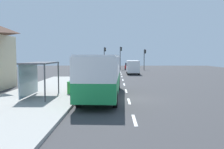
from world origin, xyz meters
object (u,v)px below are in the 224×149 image
object	(u,v)px
traffic_light_near_side	(145,56)
recycling_bin_green	(71,88)
white_van	(133,66)
traffic_light_far_side	(105,55)
recycling_bin_blue	(72,87)
traffic_light_median	(121,55)
sedan_near	(129,66)
recycling_bin_orange	(74,86)
bus	(102,73)
bus_shelter	(36,70)

from	to	relation	value
traffic_light_near_side	recycling_bin_green	bearing A→B (deg)	-105.90
white_van	traffic_light_far_side	distance (m)	13.27
white_van	recycling_bin_blue	distance (m)	23.08
recycling_bin_green	traffic_light_median	world-z (taller)	traffic_light_median
white_van	traffic_light_near_side	distance (m)	11.80
recycling_bin_blue	traffic_light_median	size ratio (longest dim) A/B	0.19
sedan_near	recycling_bin_orange	xyz separation A→B (m)	(-6.50, -35.97, -0.14)
bus	traffic_light_far_side	bearing A→B (deg)	92.25
recycling_bin_green	traffic_light_near_side	size ratio (longest dim) A/B	0.21
recycling_bin_green	white_van	bearing A→B (deg)	74.36
recycling_bin_green	bus_shelter	distance (m)	3.00
traffic_light_near_side	bus_shelter	xyz separation A→B (m)	(-11.92, -35.48, -0.92)
bus	traffic_light_median	bearing A→B (deg)	86.66
recycling_bin_orange	traffic_light_near_side	xyz separation A→B (m)	(9.71, 32.67, 2.36)
traffic_light_far_side	traffic_light_median	bearing A→B (deg)	12.88
bus	recycling_bin_green	size ratio (longest dim) A/B	11.67
recycling_bin_green	traffic_light_far_side	bearing A→B (deg)	88.19
recycling_bin_green	traffic_light_near_side	world-z (taller)	traffic_light_near_side
recycling_bin_green	bus_shelter	size ratio (longest dim) A/B	0.24
bus	bus_shelter	bearing A→B (deg)	-168.28
recycling_bin_orange	traffic_light_median	world-z (taller)	traffic_light_median
recycling_bin_green	recycling_bin_blue	bearing A→B (deg)	90.00
bus	white_van	xyz separation A→B (m)	(3.91, 23.30, -0.50)
sedan_near	traffic_light_near_side	bearing A→B (deg)	-45.82
bus	traffic_light_far_side	size ratio (longest dim) A/B	2.23
traffic_light_near_side	traffic_light_far_side	size ratio (longest dim) A/B	0.91
traffic_light_far_side	bus_shelter	distance (m)	36.45
recycling_bin_orange	traffic_light_median	xyz separation A→B (m)	(4.60, 34.27, 2.73)
white_van	recycling_bin_blue	bearing A→B (deg)	-106.11
recycling_bin_orange	traffic_light_near_side	distance (m)	34.16
traffic_light_median	sedan_near	bearing A→B (deg)	41.89
traffic_light_near_side	traffic_light_median	distance (m)	5.36
white_van	bus_shelter	world-z (taller)	bus_shelter
sedan_near	traffic_light_far_side	xyz separation A→B (m)	(-5.40, -2.50, 2.52)
bus	sedan_near	world-z (taller)	bus
recycling_bin_blue	traffic_light_near_side	bearing A→B (deg)	73.78
sedan_near	traffic_light_median	distance (m)	3.64
bus	recycling_bin_orange	distance (m)	3.31
traffic_light_far_side	white_van	bearing A→B (deg)	-66.18
white_van	recycling_bin_blue	world-z (taller)	white_van
traffic_light_far_side	sedan_near	bearing A→B (deg)	24.88
sedan_near	bus_shelter	size ratio (longest dim) A/B	1.12
recycling_bin_blue	recycling_bin_green	bearing A→B (deg)	-90.00
traffic_light_far_side	bus	bearing A→B (deg)	-87.75
sedan_near	bus	bearing A→B (deg)	-96.05
bus	recycling_bin_green	distance (m)	2.79
bus	white_van	bearing A→B (deg)	80.47
recycling_bin_blue	traffic_light_median	world-z (taller)	traffic_light_median
recycling_bin_orange	traffic_light_median	bearing A→B (deg)	82.36
sedan_near	recycling_bin_blue	world-z (taller)	sedan_near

